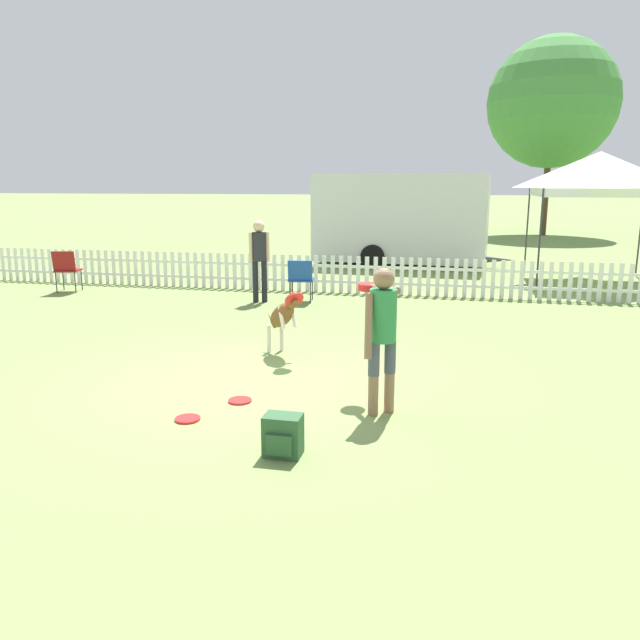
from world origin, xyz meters
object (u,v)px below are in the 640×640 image
Objects in this scene: frisbee_near_handler at (188,419)px; folding_chair_blue_left at (301,277)px; frisbee_near_dog at (240,401)px; folding_chair_center at (66,267)px; canopy_tent_main at (599,174)px; equipment_trailer at (401,218)px; handler_person at (381,323)px; leaping_dog at (283,315)px; backpack_on_grass at (283,436)px; tree_left_grove at (552,103)px; spectator_standing at (259,253)px.

frisbee_near_handler is 0.30× the size of folding_chair_blue_left.
folding_chair_center is at bearing 136.01° from frisbee_near_dog.
canopy_tent_main is 0.54× the size of equipment_trailer.
handler_person is at bearing 128.55° from folding_chair_center.
equipment_trailer is (-4.82, 2.28, -1.19)m from canopy_tent_main.
leaping_dog is at bearing -124.42° from canopy_tent_main.
backpack_on_grass is at bearing -159.10° from handler_person.
frisbee_near_dog is 0.03× the size of tree_left_grove.
tree_left_grove is (0.64, 14.42, 3.25)m from canopy_tent_main.
backpack_on_grass is 0.12× the size of canopy_tent_main.
handler_person is 2.22m from frisbee_near_handler.
canopy_tent_main is 14.80m from tree_left_grove.
backpack_on_grass is at bearing -112.52° from canopy_tent_main.
frisbee_near_dog is at bearing 50.98° from leaping_dog.
frisbee_near_handler is at bearing 117.46° from folding_chair_center.
tree_left_grove is at bearing -145.23° from leaping_dog.
leaping_dog is at bearing 105.61° from backpack_on_grass.
handler_person is 0.27× the size of equipment_trailer.
frisbee_near_dog is at bearing 124.29° from backpack_on_grass.
frisbee_near_handler is 6.54m from spectator_standing.
canopy_tent_main is at bearing -164.34° from leaping_dog.
spectator_standing reaches higher than folding_chair_blue_left.
tree_left_grove is at bearing 75.90° from frisbee_near_dog.
spectator_standing is at bearing 2.99° from folding_chair_blue_left.
leaping_dog reaches higher than folding_chair_center.
canopy_tent_main reaches higher than leaping_dog.
folding_chair_center is at bearing 102.61° from handler_person.
folding_chair_blue_left is at bearing -98.61° from equipment_trailer.
frisbee_near_handler is at bearing -104.49° from tree_left_grove.
leaping_dog is 2.62m from frisbee_near_handler.
spectator_standing is at bearing 109.33° from backpack_on_grass.
folding_chair_center is (-6.11, 5.90, 0.55)m from frisbee_near_dog.
folding_chair_center is at bearing -8.31° from folding_chair_blue_left.
equipment_trailer is (2.25, 6.51, 0.39)m from spectator_standing.
frisbee_near_dog is (0.34, 0.64, 0.00)m from frisbee_near_handler.
canopy_tent_main is (6.26, 4.07, 2.05)m from folding_chair_blue_left.
leaping_dog is at bearing 90.32° from handler_person.
folding_chair_blue_left is (-0.44, 6.50, 0.51)m from frisbee_near_handler.
equipment_trailer reaches higher than folding_chair_blue_left.
handler_person is 1.82m from frisbee_near_dog.
frisbee_near_handler is at bearing -118.83° from canopy_tent_main.
equipment_trailer is at bearing -150.94° from folding_chair_center.
tree_left_grove is (12.23, 18.46, 5.27)m from folding_chair_center.
folding_chair_center is 4.54m from spectator_standing.
spectator_standing is 0.19× the size of tree_left_grove.
spectator_standing is 0.29× the size of equipment_trailer.
frisbee_near_dog is 0.08× the size of canopy_tent_main.
spectator_standing reaches higher than leaping_dog.
spectator_standing reaches higher than folding_chair_center.
equipment_trailer is 14.04m from tree_left_grove.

